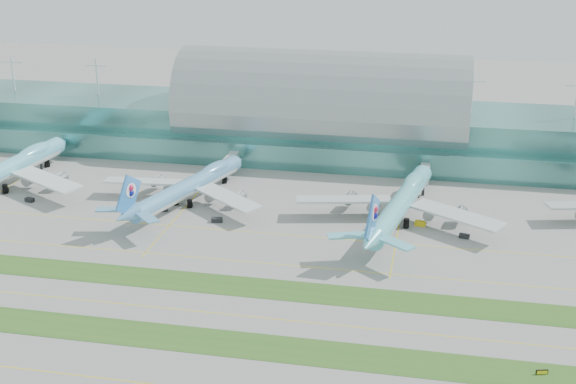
% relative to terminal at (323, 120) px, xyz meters
% --- Properties ---
extents(ground, '(700.00, 700.00, 0.00)m').
position_rel_terminal_xyz_m(ground, '(-0.01, -128.79, -14.23)').
color(ground, gray).
rests_on(ground, ground).
extents(terminal, '(340.00, 69.10, 36.00)m').
position_rel_terminal_xyz_m(terminal, '(0.00, 0.00, 0.00)').
color(terminal, '#3D7A75').
rests_on(terminal, ground).
extents(grass_strip_near, '(420.00, 12.00, 0.08)m').
position_rel_terminal_xyz_m(grass_strip_near, '(-0.01, -156.79, -14.19)').
color(grass_strip_near, '#2D591E').
rests_on(grass_strip_near, ground).
extents(grass_strip_far, '(420.00, 12.00, 0.08)m').
position_rel_terminal_xyz_m(grass_strip_far, '(-0.01, -126.79, -14.19)').
color(grass_strip_far, '#2D591E').
rests_on(grass_strip_far, ground).
extents(taxiline_b, '(420.00, 0.35, 0.01)m').
position_rel_terminal_xyz_m(taxiline_b, '(-0.01, -142.79, -14.22)').
color(taxiline_b, yellow).
rests_on(taxiline_b, ground).
extents(taxiline_c, '(420.00, 0.35, 0.01)m').
position_rel_terminal_xyz_m(taxiline_c, '(-0.01, -110.79, -14.22)').
color(taxiline_c, yellow).
rests_on(taxiline_c, ground).
extents(taxiline_d, '(420.00, 0.35, 0.01)m').
position_rel_terminal_xyz_m(taxiline_d, '(-0.01, -88.79, -14.22)').
color(taxiline_d, yellow).
rests_on(taxiline_d, ground).
extents(airliner_a, '(73.50, 84.06, 23.16)m').
position_rel_terminal_xyz_m(airliner_a, '(-108.62, -66.20, -7.08)').
color(airliner_a, '#65C6DE').
rests_on(airliner_a, ground).
extents(airliner_b, '(62.59, 72.56, 20.44)m').
position_rel_terminal_xyz_m(airliner_b, '(-36.89, -67.05, -7.92)').
color(airliner_b, '#5B9AC8').
rests_on(airliner_b, ground).
extents(airliner_c, '(69.64, 79.95, 22.10)m').
position_rel_terminal_xyz_m(airliner_c, '(37.53, -70.31, -7.41)').
color(airliner_c, '#60C6D4').
rests_on(airliner_c, ground).
extents(gse_b, '(3.34, 2.35, 1.43)m').
position_rel_terminal_xyz_m(gse_b, '(-93.01, -77.76, -13.51)').
color(gse_b, black).
rests_on(gse_b, ground).
extents(gse_c, '(4.48, 3.28, 1.77)m').
position_rel_terminal_xyz_m(gse_c, '(-43.69, -77.12, -13.34)').
color(gse_c, black).
rests_on(gse_c, ground).
extents(gse_d, '(3.92, 2.49, 1.48)m').
position_rel_terminal_xyz_m(gse_d, '(-22.37, -82.88, -13.49)').
color(gse_d, black).
rests_on(gse_d, ground).
extents(gse_e, '(3.70, 2.50, 1.66)m').
position_rel_terminal_xyz_m(gse_e, '(44.29, -72.87, -13.40)').
color(gse_e, yellow).
rests_on(gse_e, ground).
extents(gse_f, '(3.59, 2.54, 1.29)m').
position_rel_terminal_xyz_m(gse_f, '(58.51, -80.24, -13.58)').
color(gse_f, black).
rests_on(gse_f, ground).
extents(taxiway_sign_east, '(2.83, 1.01, 1.20)m').
position_rel_terminal_xyz_m(taxiway_sign_east, '(75.34, -155.73, -13.63)').
color(taxiway_sign_east, black).
rests_on(taxiway_sign_east, ground).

